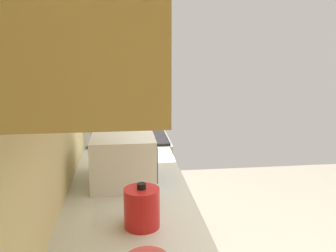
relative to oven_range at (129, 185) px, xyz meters
name	(u,v)px	position (x,y,z in m)	size (l,w,h in m)	color
wall_back	(41,105)	(-1.35, 0.39, 0.93)	(3.87, 0.12, 2.79)	#E1CA89
oven_range	(129,185)	(0.00, 0.00, 0.00)	(0.71, 0.68, 1.09)	#B7BABF
microwave	(124,157)	(-1.03, 0.04, 0.58)	(0.45, 0.35, 0.27)	white
kettle	(142,207)	(-1.58, -0.03, 0.52)	(0.20, 0.15, 0.19)	red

